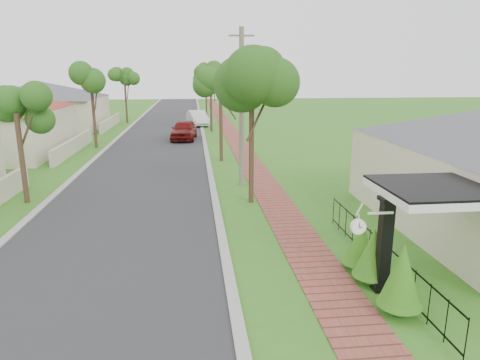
{
  "coord_description": "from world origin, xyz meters",
  "views": [
    {
      "loc": [
        -0.23,
        -10.7,
        5.54
      ],
      "look_at": [
        1.5,
        5.07,
        1.5
      ],
      "focal_mm": 32.0,
      "sensor_mm": 36.0,
      "label": 1
    }
  ],
  "objects_px": {
    "parked_car_white": "(198,118)",
    "station_clock": "(360,225)",
    "porch_post": "(384,249)",
    "parked_car_red": "(184,130)",
    "near_tree": "(252,88)",
    "utility_pole": "(242,108)"
  },
  "relations": [
    {
      "from": "porch_post",
      "to": "station_clock",
      "type": "xyz_separation_m",
      "value": [
        -0.85,
        -0.4,
        0.83
      ]
    },
    {
      "from": "porch_post",
      "to": "near_tree",
      "type": "relative_size",
      "value": 0.41
    },
    {
      "from": "porch_post",
      "to": "parked_car_white",
      "type": "distance_m",
      "value": 35.82
    },
    {
      "from": "porch_post",
      "to": "parked_car_white",
      "type": "relative_size",
      "value": 0.53
    },
    {
      "from": "parked_car_red",
      "to": "porch_post",
      "type": "bearing_deg",
      "value": -72.53
    },
    {
      "from": "station_clock",
      "to": "utility_pole",
      "type": "bearing_deg",
      "value": 97.89
    },
    {
      "from": "parked_car_red",
      "to": "station_clock",
      "type": "xyz_separation_m",
      "value": [
        4.7,
        -26.53,
        1.14
      ]
    },
    {
      "from": "parked_car_red",
      "to": "parked_car_white",
      "type": "relative_size",
      "value": 1.0
    },
    {
      "from": "porch_post",
      "to": "utility_pole",
      "type": "bearing_deg",
      "value": 102.47
    },
    {
      "from": "parked_car_white",
      "to": "station_clock",
      "type": "distance_m",
      "value": 36.14
    },
    {
      "from": "utility_pole",
      "to": "station_clock",
      "type": "xyz_separation_m",
      "value": [
        1.58,
        -11.4,
        -1.88
      ]
    },
    {
      "from": "near_tree",
      "to": "station_clock",
      "type": "distance_m",
      "value": 9.02
    },
    {
      "from": "porch_post",
      "to": "near_tree",
      "type": "height_order",
      "value": "near_tree"
    },
    {
      "from": "parked_car_red",
      "to": "near_tree",
      "type": "distance_m",
      "value": 18.85
    },
    {
      "from": "near_tree",
      "to": "porch_post",
      "type": "bearing_deg",
      "value": -73.63
    },
    {
      "from": "near_tree",
      "to": "utility_pole",
      "type": "bearing_deg",
      "value": 91.6
    },
    {
      "from": "parked_car_white",
      "to": "station_clock",
      "type": "relative_size",
      "value": 4.51
    },
    {
      "from": "porch_post",
      "to": "parked_car_white",
      "type": "height_order",
      "value": "porch_post"
    },
    {
      "from": "parked_car_white",
      "to": "near_tree",
      "type": "bearing_deg",
      "value": -97.02
    },
    {
      "from": "station_clock",
      "to": "near_tree",
      "type": "bearing_deg",
      "value": 100.1
    },
    {
      "from": "parked_car_white",
      "to": "station_clock",
      "type": "bearing_deg",
      "value": -95.59
    },
    {
      "from": "parked_car_red",
      "to": "parked_car_white",
      "type": "height_order",
      "value": "parked_car_red"
    }
  ]
}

